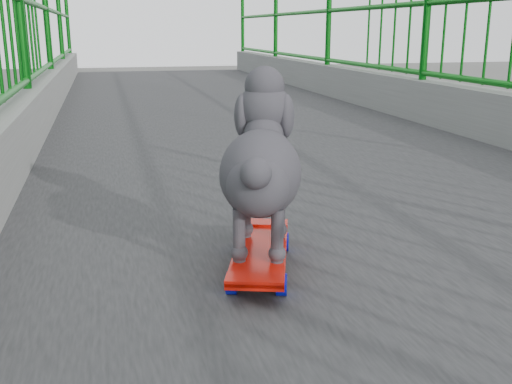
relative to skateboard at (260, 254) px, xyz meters
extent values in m
cube|color=slate|center=(0.53, 5.56, -3.80)|extent=(1.20, 1.20, 6.50)
cylinder|color=#0B6B13|center=(-0.87, 6.56, 0.80)|extent=(0.06, 0.06, 1.10)
cylinder|color=#0B6B13|center=(1.93, 6.56, 0.80)|extent=(0.06, 0.06, 1.10)
cube|color=red|center=(0.00, 0.00, 0.01)|extent=(0.30, 0.53, 0.02)
cube|color=#99999E|center=(-0.05, -0.15, -0.01)|extent=(0.10, 0.06, 0.02)
cylinder|color=#080DB6|center=(-0.11, -0.13, -0.02)|extent=(0.04, 0.06, 0.06)
sphere|color=yellow|center=(-0.11, -0.13, -0.02)|extent=(0.03, 0.03, 0.03)
cylinder|color=#080DB6|center=(0.01, -0.17, -0.02)|extent=(0.04, 0.06, 0.06)
sphere|color=yellow|center=(0.01, -0.17, -0.02)|extent=(0.03, 0.03, 0.03)
cube|color=#99999E|center=(0.05, 0.15, -0.01)|extent=(0.10, 0.06, 0.02)
cylinder|color=#080DB6|center=(-0.01, 0.17, -0.02)|extent=(0.04, 0.06, 0.06)
sphere|color=yellow|center=(-0.01, 0.17, -0.02)|extent=(0.03, 0.03, 0.03)
cylinder|color=#080DB6|center=(0.11, 0.13, -0.02)|extent=(0.04, 0.06, 0.06)
sphere|color=yellow|center=(0.11, 0.13, -0.02)|extent=(0.03, 0.03, 0.03)
ellipsoid|color=#323035|center=(0.00, 0.00, 0.24)|extent=(0.32, 0.40, 0.24)
sphere|color=#323035|center=(0.06, 0.19, 0.39)|extent=(0.16, 0.16, 0.16)
sphere|color=black|center=(0.09, 0.29, 0.37)|extent=(0.03, 0.03, 0.03)
sphere|color=#323035|center=(-0.06, -0.18, 0.28)|extent=(0.08, 0.08, 0.08)
cylinder|color=#323035|center=(-0.02, 0.11, 0.09)|extent=(0.03, 0.03, 0.15)
cylinder|color=#323035|center=(0.08, 0.08, 0.09)|extent=(0.03, 0.03, 0.15)
cylinder|color=#323035|center=(-0.08, -0.08, 0.09)|extent=(0.03, 0.03, 0.15)
cylinder|color=#323035|center=(0.02, -0.11, 0.09)|extent=(0.03, 0.03, 0.15)
camera|label=1|loc=(-0.40, -1.55, 0.62)|focal=42.00mm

